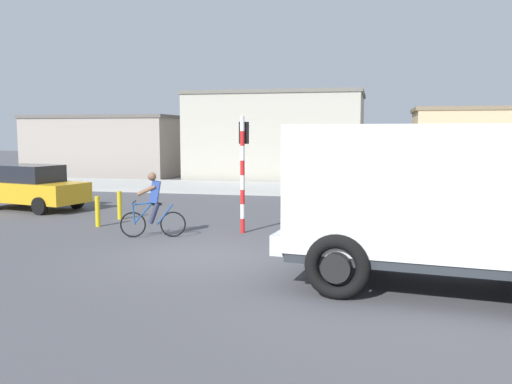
% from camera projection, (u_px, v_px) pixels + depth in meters
% --- Properties ---
extents(ground_plane, '(120.00, 120.00, 0.00)m').
position_uv_depth(ground_plane, '(201.00, 256.00, 12.20)').
color(ground_plane, '#4C4C51').
extents(sidewalk_far, '(80.00, 5.00, 0.16)m').
position_uv_depth(sidewalk_far, '(295.00, 189.00, 25.97)').
color(sidewalk_far, '#ADADA8').
rests_on(sidewalk_far, ground).
extents(truck_foreground, '(5.69, 3.33, 2.90)m').
position_uv_depth(truck_foreground, '(442.00, 195.00, 9.55)').
color(truck_foreground, white).
rests_on(truck_foreground, ground).
extents(cyclist, '(1.67, 0.64, 1.72)m').
position_uv_depth(cyclist, '(153.00, 205.00, 14.34)').
color(cyclist, black).
rests_on(cyclist, ground).
extents(traffic_light_pole, '(0.24, 0.43, 3.20)m').
position_uv_depth(traffic_light_pole, '(243.00, 158.00, 14.90)').
color(traffic_light_pole, red).
rests_on(traffic_light_pole, ground).
extents(car_red_near, '(4.28, 2.57, 1.60)m').
position_uv_depth(car_red_near, '(32.00, 187.00, 19.52)').
color(car_red_near, gold).
rests_on(car_red_near, ground).
extents(bollard_near, '(0.14, 0.14, 0.90)m').
position_uv_depth(bollard_near, '(98.00, 211.00, 15.98)').
color(bollard_near, gold).
rests_on(bollard_near, ground).
extents(bollard_far, '(0.14, 0.14, 0.90)m').
position_uv_depth(bollard_far, '(120.00, 205.00, 17.34)').
color(bollard_far, gold).
rests_on(bollard_far, ground).
extents(building_corner_left, '(9.50, 6.59, 3.81)m').
position_uv_depth(building_corner_left, '(112.00, 145.00, 35.57)').
color(building_corner_left, '#9E9389').
rests_on(building_corner_left, ground).
extents(building_mid_block, '(9.92, 6.75, 5.03)m').
position_uv_depth(building_mid_block, '(278.00, 136.00, 32.07)').
color(building_mid_block, '#B2AD9E').
rests_on(building_mid_block, ground).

